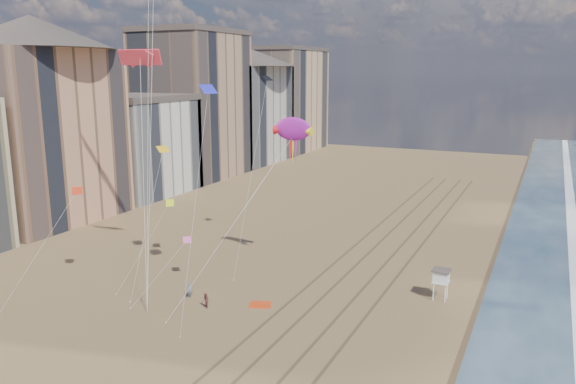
{
  "coord_description": "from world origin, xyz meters",
  "views": [
    {
      "loc": [
        19.5,
        -22.16,
        21.07
      ],
      "look_at": [
        -3.23,
        26.0,
        9.5
      ],
      "focal_mm": 35.0,
      "sensor_mm": 36.0,
      "label": 1
    }
  ],
  "objects_px": {
    "lifeguard_stand": "(441,277)",
    "show_kite": "(293,129)",
    "grounded_kite": "(261,305)",
    "kite_flyer_b": "(206,301)",
    "kite_flyer_a": "(190,290)"
  },
  "relations": [
    {
      "from": "lifeguard_stand",
      "to": "kite_flyer_b",
      "type": "relative_size",
      "value": 2.04
    },
    {
      "from": "lifeguard_stand",
      "to": "kite_flyer_a",
      "type": "xyz_separation_m",
      "value": [
        -21.51,
        -9.72,
        -1.51
      ]
    },
    {
      "from": "lifeguard_stand",
      "to": "grounded_kite",
      "type": "xyz_separation_m",
      "value": [
        -14.57,
        -8.51,
        -2.15
      ]
    },
    {
      "from": "lifeguard_stand",
      "to": "kite_flyer_a",
      "type": "relative_size",
      "value": 1.95
    },
    {
      "from": "grounded_kite",
      "to": "kite_flyer_a",
      "type": "xyz_separation_m",
      "value": [
        -6.93,
        -1.21,
        0.64
      ]
    },
    {
      "from": "show_kite",
      "to": "lifeguard_stand",
      "type": "bearing_deg",
      "value": -1.92
    },
    {
      "from": "lifeguard_stand",
      "to": "show_kite",
      "type": "distance_m",
      "value": 20.25
    },
    {
      "from": "lifeguard_stand",
      "to": "grounded_kite",
      "type": "relative_size",
      "value": 1.56
    },
    {
      "from": "grounded_kite",
      "to": "kite_flyer_b",
      "type": "distance_m",
      "value": 4.99
    },
    {
      "from": "grounded_kite",
      "to": "kite_flyer_b",
      "type": "relative_size",
      "value": 1.31
    },
    {
      "from": "show_kite",
      "to": "kite_flyer_a",
      "type": "relative_size",
      "value": 14.53
    },
    {
      "from": "show_kite",
      "to": "kite_flyer_b",
      "type": "bearing_deg",
      "value": -105.87
    },
    {
      "from": "kite_flyer_a",
      "to": "kite_flyer_b",
      "type": "distance_m",
      "value": 3.02
    },
    {
      "from": "lifeguard_stand",
      "to": "show_kite",
      "type": "bearing_deg",
      "value": 178.08
    },
    {
      "from": "kite_flyer_a",
      "to": "show_kite",
      "type": "bearing_deg",
      "value": 21.06
    }
  ]
}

